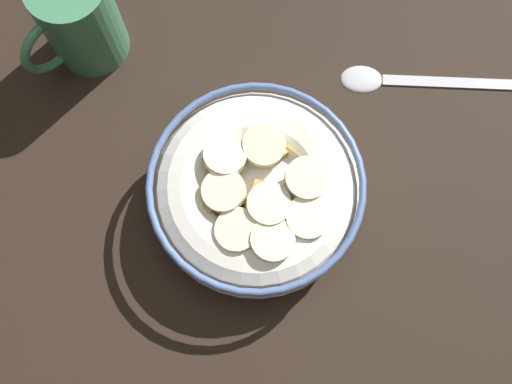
% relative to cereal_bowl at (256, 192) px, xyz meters
% --- Properties ---
extents(ground_plane, '(0.94, 0.94, 0.02)m').
position_rel_cereal_bowl_xyz_m(ground_plane, '(-0.00, -0.00, -0.04)').
color(ground_plane, black).
extents(cereal_bowl, '(0.18, 0.18, 0.07)m').
position_rel_cereal_bowl_xyz_m(cereal_bowl, '(0.00, 0.00, 0.00)').
color(cereal_bowl, silver).
rests_on(cereal_bowl, ground_plane).
extents(spoon, '(0.12, 0.13, 0.01)m').
position_rel_cereal_bowl_xyz_m(spoon, '(-0.17, 0.01, -0.03)').
color(spoon, '#B7B7BC').
rests_on(spoon, ground_plane).
extents(coffee_mug, '(0.10, 0.07, 0.10)m').
position_rel_cereal_bowl_xyz_m(coffee_mug, '(-0.01, -0.22, 0.02)').
color(coffee_mug, '#3F7F59').
rests_on(coffee_mug, ground_plane).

